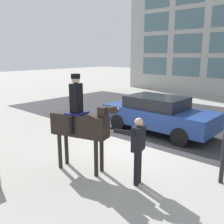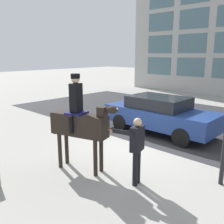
{
  "view_description": "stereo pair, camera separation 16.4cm",
  "coord_description": "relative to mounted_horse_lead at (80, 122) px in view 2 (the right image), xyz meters",
  "views": [
    {
      "loc": [
        4.81,
        -6.35,
        3.12
      ],
      "look_at": [
        0.28,
        -1.31,
        1.54
      ],
      "focal_mm": 40.0,
      "sensor_mm": 36.0,
      "label": 1
    },
    {
      "loc": [
        4.93,
        -6.24,
        3.12
      ],
      "look_at": [
        0.28,
        -1.31,
        1.54
      ],
      "focal_mm": 40.0,
      "sensor_mm": 36.0,
      "label": 2
    }
  ],
  "objects": [
    {
      "name": "ground_plane",
      "position": [
        0.07,
        2.17,
        -1.35
      ],
      "size": [
        80.0,
        80.0,
        0.0
      ],
      "primitive_type": "plane",
      "color": "#9E9B93"
    },
    {
      "name": "road_surface",
      "position": [
        0.07,
        6.92,
        -1.35
      ],
      "size": [
        20.19,
        8.5,
        0.01
      ],
      "color": "#2D2D30",
      "rests_on": "ground_plane"
    },
    {
      "name": "mounted_horse_lead",
      "position": [
        0.0,
        0.0,
        0.0
      ],
      "size": [
        1.96,
        0.88,
        2.63
      ],
      "rotation": [
        0.0,
        0.0,
        0.29
      ],
      "color": "black",
      "rests_on": "ground_plane"
    },
    {
      "name": "pedestrian_bystander",
      "position": [
        1.59,
        0.39,
        -0.36
      ],
      "size": [
        0.81,
        0.59,
        1.68
      ],
      "rotation": [
        0.0,
        0.0,
        -2.89
      ],
      "color": "black",
      "rests_on": "ground_plane"
    },
    {
      "name": "street_car_near_lane",
      "position": [
        -0.27,
        4.32,
        -0.57
      ],
      "size": [
        4.51,
        1.9,
        1.47
      ],
      "color": "navy",
      "rests_on": "ground_plane"
    }
  ]
}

